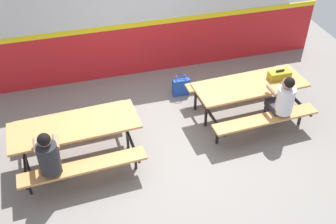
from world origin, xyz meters
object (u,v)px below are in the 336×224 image
Objects in this scene: picnic_table_left at (75,133)px; student_further at (282,100)px; student_nearer at (49,157)px; picnic_table_right at (249,91)px; tote_bag_bright at (181,86)px; toolbox_grey at (279,75)px.

student_further is at bearing -4.08° from picnic_table_left.
student_nearer is 3.90m from student_further.
student_nearer reaches higher than picnic_table_left.
picnic_table_right is 1.45m from tote_bag_bright.
picnic_table_right is 1.70× the size of student_further.
picnic_table_left reaches higher than tote_bag_bright.
picnic_table_right reaches higher than tote_bag_bright.
picnic_table_left is 3.48m from student_further.
picnic_table_right is at bearing 13.81° from student_nearer.
tote_bag_bright is (2.58, 1.89, -0.51)m from student_nearer.
student_nearer is at bearing -166.19° from picnic_table_right.
toolbox_grey is 0.93× the size of tote_bag_bright.
toolbox_grey is at bearing -32.67° from tote_bag_bright.
picnic_table_left is 1.70× the size of student_nearer.
picnic_table_left is at bearing 175.92° from student_further.
tote_bag_bright is at bearing 31.14° from picnic_table_left.
tote_bag_bright is at bearing 133.54° from picnic_table_right.
student_further is at bearing 4.89° from student_nearer.
toolbox_grey is (0.57, 0.03, 0.23)m from picnic_table_right.
tote_bag_bright is at bearing 147.33° from toolbox_grey.
student_nearer is 3.02× the size of toolbox_grey.
picnic_table_left is at bearing -175.02° from toolbox_grey.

